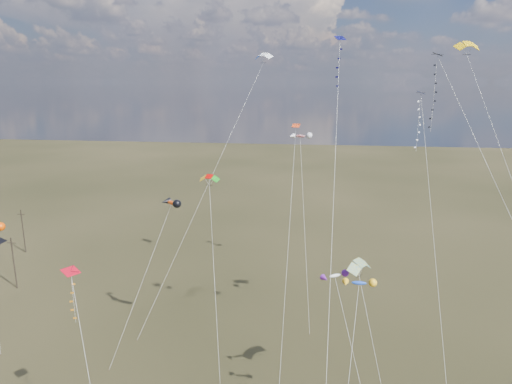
# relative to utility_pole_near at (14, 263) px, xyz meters

# --- Properties ---
(utility_pole_near) EXTENTS (1.40, 0.20, 8.00)m
(utility_pole_near) POSITION_rel_utility_pole_near_xyz_m (0.00, 0.00, 0.00)
(utility_pole_near) COLOR black
(utility_pole_near) RESTS_ON ground
(utility_pole_far) EXTENTS (1.40, 0.20, 8.00)m
(utility_pole_far) POSITION_rel_utility_pole_near_xyz_m (-8.00, 14.00, 0.00)
(utility_pole_far) COLOR black
(utility_pole_far) RESTS_ON ground
(diamond_black_high) EXTENTS (13.38, 18.87, 32.76)m
(diamond_black_high) POSITION_rel_utility_pole_near_xyz_m (55.25, -15.11, 23.66)
(diamond_black_high) COLOR black
(diamond_black_high) RESTS_ON ground
(diamond_navy_tall) EXTENTS (1.49, 23.03, 34.36)m
(diamond_navy_tall) POSITION_rel_utility_pole_near_xyz_m (45.92, -15.20, 25.40)
(diamond_navy_tall) COLOR #0A0B4A
(diamond_navy_tall) RESTS_ON ground
(diamond_red_low) EXTENTS (9.18, 12.07, 15.95)m
(diamond_red_low) POSITION_rel_utility_pole_near_xyz_m (25.75, -27.51, 9.03)
(diamond_red_low) COLOR red
(diamond_red_low) RESTS_ON ground
(diamond_navy_right) EXTENTS (2.08, 16.58, 29.33)m
(diamond_navy_right) POSITION_rel_utility_pole_near_xyz_m (54.42, -10.44, 20.83)
(diamond_navy_right) COLOR #131F52
(diamond_navy_right) RESTS_ON ground
(diamond_orange_center) EXTENTS (1.05, 14.33, 25.96)m
(diamond_orange_center) POSITION_rel_utility_pole_near_xyz_m (41.77, -14.15, 13.67)
(diamond_orange_center) COLOR red
(diamond_orange_center) RESTS_ON ground
(parafoil_yellow) EXTENTS (7.63, 28.41, 34.38)m
(parafoil_yellow) POSITION_rel_utility_pole_near_xyz_m (58.14, -10.54, 29.43)
(parafoil_yellow) COLOR #ECB60B
(parafoil_yellow) RESTS_ON ground
(parafoil_blue_white) EXTENTS (14.56, 18.49, 34.50)m
(parafoil_blue_white) POSITION_rel_utility_pole_near_xyz_m (36.51, 5.86, 29.60)
(parafoil_blue_white) COLOR blue
(parafoil_blue_white) RESTS_ON ground
(parafoil_striped) EXTENTS (4.62, 8.87, 15.25)m
(parafoil_striped) POSITION_rel_utility_pole_near_xyz_m (48.32, -19.13, 10.43)
(parafoil_striped) COLOR yellow
(parafoil_striped) RESTS_ON ground
(parafoil_tricolor) EXTENTS (4.44, 11.42, 21.15)m
(parafoil_tricolor) POSITION_rel_utility_pole_near_xyz_m (33.17, -12.62, 16.42)
(parafoil_tricolor) COLOR gold
(parafoil_tricolor) RESTS_ON ground
(novelty_orange_black) EXTENTS (6.49, 9.42, 17.33)m
(novelty_orange_black) POSITION_rel_utility_pole_near_xyz_m (27.80, -9.33, 12.64)
(novelty_orange_black) COLOR #EB4A11
(novelty_orange_black) RESTS_ON ground
(novelty_white_purple) EXTENTS (5.14, 7.82, 13.78)m
(novelty_white_purple) POSITION_rel_utility_pole_near_xyz_m (46.19, -19.69, 9.24)
(novelty_white_purple) COLOR white
(novelty_white_purple) RESTS_ON ground
(novelty_redwhite_stripe) EXTENTS (4.28, 20.49, 22.80)m
(novelty_redwhite_stripe) POSITION_rel_utility_pole_near_xyz_m (41.59, 11.69, 18.05)
(novelty_redwhite_stripe) COLOR red
(novelty_redwhite_stripe) RESTS_ON ground
(novelty_blue_yellow) EXTENTS (3.02, 9.57, 15.10)m
(novelty_blue_yellow) POSITION_rel_utility_pole_near_xyz_m (47.83, -23.84, 10.52)
(novelty_blue_yellow) COLOR blue
(novelty_blue_yellow) RESTS_ON ground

